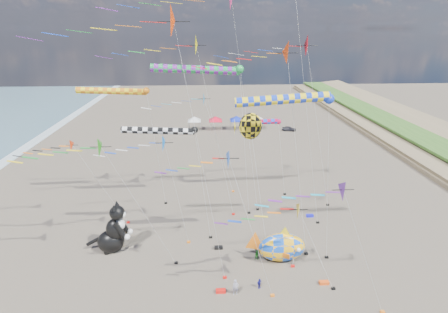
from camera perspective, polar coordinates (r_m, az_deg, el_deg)
delta_kite_0 at (r=31.56m, az=7.66°, el=15.98°), size 11.70×2.24×21.99m
delta_kite_1 at (r=47.55m, az=-4.63°, el=8.98°), size 11.74×1.95×14.95m
delta_kite_2 at (r=43.55m, az=-24.27°, el=1.28°), size 10.80×1.52×11.22m
delta_kite_3 at (r=27.80m, az=-9.85°, el=20.48°), size 14.18×2.63×24.66m
delta_kite_4 at (r=36.02m, az=-11.99°, el=2.00°), size 9.19×1.97×13.13m
delta_kite_5 at (r=32.96m, az=-18.69°, el=1.62°), size 12.12×2.05×14.25m
delta_kite_6 at (r=27.25m, az=18.66°, el=-6.41°), size 10.18×1.85×12.36m
delta_kite_7 at (r=26.98m, az=-1.19°, el=-1.90°), size 9.91×1.88×13.92m
delta_kite_9 at (r=43.42m, az=13.45°, el=17.00°), size 13.84×2.72×22.38m
delta_kite_10 at (r=41.11m, az=-0.82°, el=24.25°), size 17.59×3.13×27.51m
delta_kite_11 at (r=39.93m, az=-4.74°, el=17.35°), size 13.13×2.36×22.35m
delta_kite_12 at (r=30.47m, az=10.10°, el=-10.06°), size 10.64×1.83×8.88m
windsock_0 at (r=40.35m, az=-3.94°, el=13.93°), size 11.60×0.96×18.95m
windsock_1 at (r=45.36m, az=-17.28°, el=10.10°), size 9.99×0.84×16.01m
windsock_2 at (r=36.33m, az=-10.09°, el=4.09°), size 9.09×0.74×13.34m
windsock_3 at (r=47.43m, az=6.23°, el=5.56°), size 6.89×0.72×11.34m
windsock_4 at (r=31.65m, az=10.33°, el=9.08°), size 10.10×0.91×17.37m
angelfish_kite at (r=33.72m, az=4.02°, el=4.75°), size 3.74×3.02×15.27m
cat_inflatable at (r=39.80m, az=-17.83°, el=-10.87°), size 4.46×2.50×5.79m
fish_inflatable at (r=37.43m, az=9.32°, el=-14.41°), size 6.51×3.30×4.16m
person_adult at (r=33.72m, az=1.88°, el=-20.56°), size 0.60×0.43×1.56m
child_green at (r=37.91m, az=5.44°, el=-15.79°), size 0.59×0.48×1.13m
child_blue at (r=34.65m, az=5.79°, el=-19.92°), size 0.65×0.54×1.04m
kite_bag_0 at (r=39.63m, az=-0.89°, el=-14.64°), size 0.90×0.44×0.30m
kite_bag_1 at (r=34.30m, az=-0.54°, el=-21.10°), size 0.90×0.44×0.30m
kite_bag_2 at (r=46.83m, az=13.84°, el=-9.36°), size 0.90×0.44×0.30m
kite_bag_3 at (r=36.41m, az=16.01°, el=-19.18°), size 0.90×0.44×0.30m
tent_row at (r=83.05m, az=0.34°, el=6.51°), size 19.20×4.20×3.80m
parked_car at (r=84.01m, az=10.57°, el=4.49°), size 3.47×2.27×1.10m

